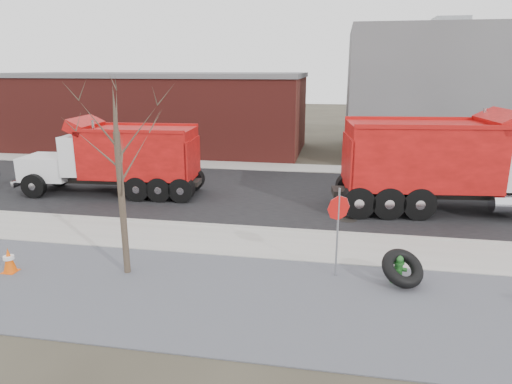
% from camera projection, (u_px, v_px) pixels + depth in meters
% --- Properties ---
extents(ground, '(120.00, 120.00, 0.00)m').
position_uv_depth(ground, '(255.00, 246.00, 14.83)').
color(ground, '#383328').
rests_on(ground, ground).
extents(gravel_verge, '(60.00, 5.00, 0.03)m').
position_uv_depth(gravel_verge, '(230.00, 297.00, 11.50)').
color(gravel_verge, slate).
rests_on(gravel_verge, ground).
extents(sidewalk, '(60.00, 2.50, 0.06)m').
position_uv_depth(sidewalk, '(257.00, 242.00, 15.06)').
color(sidewalk, '#9E9B93').
rests_on(sidewalk, ground).
extents(curb, '(60.00, 0.15, 0.11)m').
position_uv_depth(curb, '(263.00, 229.00, 16.28)').
color(curb, '#9E9B93').
rests_on(curb, ground).
extents(road, '(60.00, 9.40, 0.02)m').
position_uv_depth(road, '(280.00, 194.00, 20.80)').
color(road, black).
rests_on(road, ground).
extents(far_sidewalk, '(60.00, 2.00, 0.06)m').
position_uv_depth(far_sidewalk, '(293.00, 168.00, 26.21)').
color(far_sidewalk, '#9E9B93').
rests_on(far_sidewalk, ground).
extents(building_grey, '(12.00, 10.00, 8.00)m').
position_uv_depth(building_grey, '(443.00, 93.00, 29.30)').
color(building_grey, slate).
rests_on(building_grey, ground).
extents(building_brick, '(20.20, 8.20, 5.30)m').
position_uv_depth(building_brick, '(159.00, 111.00, 31.97)').
color(building_brick, maroon).
rests_on(building_brick, ground).
extents(bare_tree, '(3.20, 3.20, 5.20)m').
position_uv_depth(bare_tree, '(118.00, 158.00, 12.04)').
color(bare_tree, '#382D23').
rests_on(bare_tree, ground).
extents(fire_hydrant, '(0.45, 0.44, 0.80)m').
position_uv_depth(fire_hydrant, '(398.00, 270.00, 12.23)').
color(fire_hydrant, '#286A2B').
rests_on(fire_hydrant, ground).
extents(truck_tire, '(1.52, 1.50, 0.96)m').
position_uv_depth(truck_tire, '(403.00, 268.00, 12.03)').
color(truck_tire, black).
rests_on(truck_tire, ground).
extents(stop_sign, '(0.59, 0.41, 2.55)m').
position_uv_depth(stop_sign, '(338.00, 217.00, 12.23)').
color(stop_sign, gray).
rests_on(stop_sign, ground).
extents(traffic_cone_near, '(0.39, 0.39, 0.74)m').
position_uv_depth(traffic_cone_near, '(9.00, 260.00, 12.83)').
color(traffic_cone_near, '#EF5307').
rests_on(traffic_cone_near, ground).
extents(dump_truck_red_a, '(10.19, 3.77, 4.02)m').
position_uv_depth(dump_truck_red_a, '(455.00, 162.00, 17.90)').
color(dump_truck_red_a, black).
rests_on(dump_truck_red_a, ground).
extents(dump_truck_red_b, '(8.21, 2.85, 3.45)m').
position_uv_depth(dump_truck_red_b, '(117.00, 156.00, 20.43)').
color(dump_truck_red_b, black).
rests_on(dump_truck_red_b, ground).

